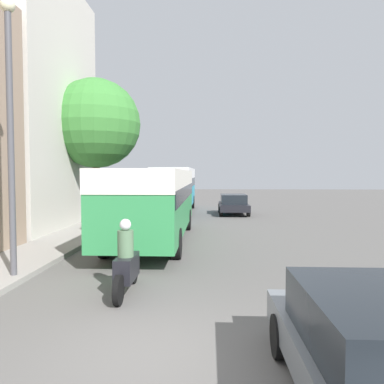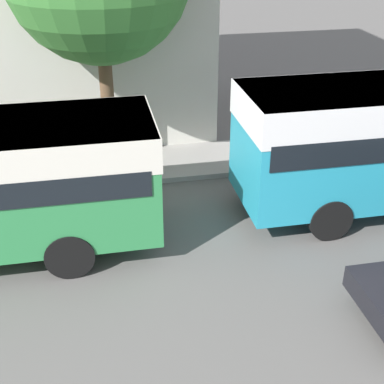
{
  "view_description": "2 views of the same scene",
  "coord_description": "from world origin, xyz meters",
  "views": [
    {
      "loc": [
        0.66,
        -5.36,
        2.75
      ],
      "look_at": [
        -0.25,
        14.3,
        1.77
      ],
      "focal_mm": 35.0,
      "sensor_mm": 36.0,
      "label": 1
    },
    {
      "loc": [
        8.7,
        13.42,
        6.73
      ],
      "look_at": [
        -1.38,
        15.41,
        1.11
      ],
      "focal_mm": 50.0,
      "sensor_mm": 36.0,
      "label": 2
    }
  ],
  "objects": []
}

